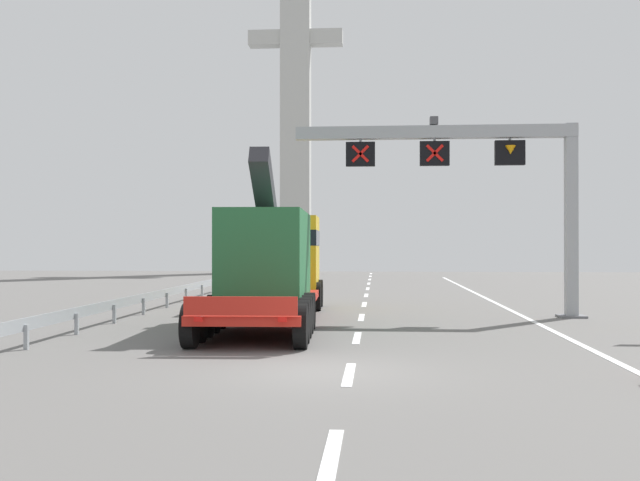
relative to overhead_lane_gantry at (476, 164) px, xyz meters
The scene contains 7 objects.
ground 13.63m from the overhead_lane_gantry, 111.34° to the right, with size 112.00×112.00×0.00m, color slate.
lane_markings 12.63m from the overhead_lane_gantry, 110.63° to the left, with size 0.20×59.35×0.01m.
edge_line_right 5.61m from the overhead_lane_gantry, 11.29° to the left, with size 0.20×63.00×0.01m, color silver.
overhead_lane_gantry is the anchor object (origin of this frame).
heavy_haul_truck_red 7.84m from the overhead_lane_gantry, behind, with size 3.49×14.14×5.30m.
guardrail_left 12.88m from the overhead_lane_gantry, behind, with size 0.13×27.03×0.76m.
bridge_pylon_distant 47.41m from the overhead_lane_gantry, 104.29° to the left, with size 9.00×2.00×35.98m.
Camera 1 is at (1.08, -14.79, 2.52)m, focal length 41.78 mm.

